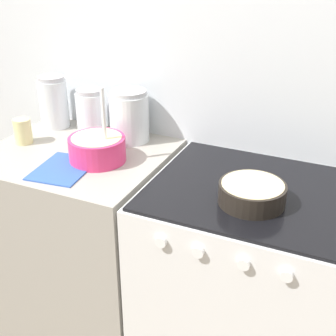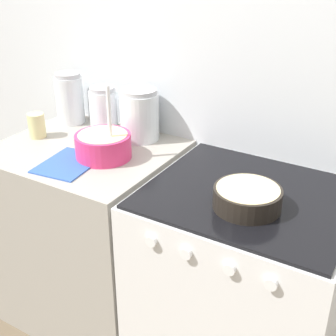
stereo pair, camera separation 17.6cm
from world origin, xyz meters
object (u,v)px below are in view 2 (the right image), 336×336
at_px(baking_pan, 247,197).
at_px(storage_jar_right, 140,118).
at_px(stove, 241,291).
at_px(tin_can, 37,125).
at_px(mixing_bowl, 103,144).
at_px(storage_jar_left, 70,102).
at_px(storage_jar_middle, 103,112).

distance_m(baking_pan, storage_jar_right, 0.73).
bearing_deg(stove, storage_jar_right, 160.57).
relative_size(storage_jar_right, tin_can, 2.07).
bearing_deg(tin_can, mixing_bowl, -2.88).
bearing_deg(mixing_bowl, baking_pan, -6.14).
distance_m(stove, baking_pan, 0.50).
xyz_separation_m(storage_jar_left, storage_jar_right, (0.41, 0.00, -0.01)).
height_order(mixing_bowl, baking_pan, mixing_bowl).
bearing_deg(stove, tin_can, -179.67).
xyz_separation_m(mixing_bowl, storage_jar_middle, (-0.19, 0.25, 0.03)).
height_order(storage_jar_middle, tin_can, storage_jar_middle).
bearing_deg(storage_jar_right, storage_jar_middle, -180.00).
height_order(stove, storage_jar_left, storage_jar_left).
xyz_separation_m(storage_jar_right, tin_can, (-0.42, -0.23, -0.04)).
bearing_deg(mixing_bowl, stove, 2.32).
bearing_deg(tin_can, storage_jar_right, 28.63).
distance_m(storage_jar_middle, storage_jar_right, 0.21).
height_order(mixing_bowl, storage_jar_middle, mixing_bowl).
distance_m(storage_jar_left, storage_jar_right, 0.41).
relative_size(baking_pan, storage_jar_left, 0.94).
relative_size(stove, storage_jar_middle, 4.27).
bearing_deg(stove, storage_jar_left, 167.98).
relative_size(mixing_bowl, baking_pan, 1.35).
distance_m(stove, storage_jar_middle, 1.02).
relative_size(mixing_bowl, tin_can, 2.81).
bearing_deg(storage_jar_right, mixing_bowl, -93.72).
xyz_separation_m(stove, tin_can, (-1.04, -0.01, 0.51)).
height_order(stove, tin_can, tin_can).
bearing_deg(storage_jar_right, baking_pan, -26.03).
distance_m(baking_pan, tin_can, 1.07).
relative_size(storage_jar_left, storage_jar_right, 1.06).
bearing_deg(storage_jar_middle, mixing_bowl, -52.51).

